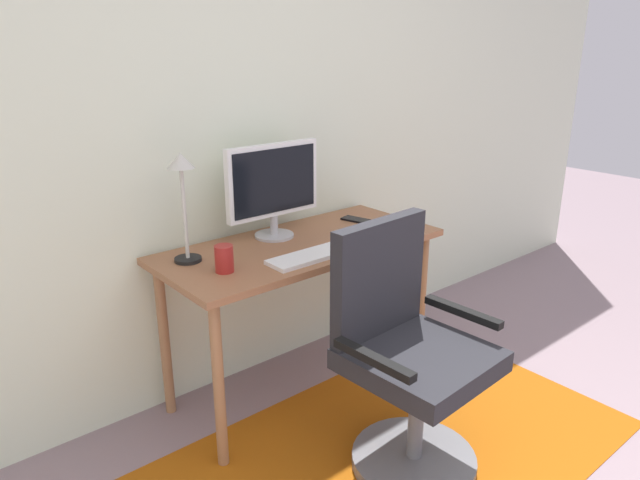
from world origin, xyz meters
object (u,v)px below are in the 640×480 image
at_px(keyboard, 315,255).
at_px(monitor, 273,184).
at_px(desk, 301,261).
at_px(office_chair, 407,366).
at_px(computer_mouse, 369,233).
at_px(cell_phone, 356,220).
at_px(desk_lamp, 182,185).
at_px(coffee_cup, 224,259).

bearing_deg(keyboard, monitor, 85.43).
bearing_deg(desk, office_chair, -91.59).
relative_size(desk, computer_mouse, 12.35).
bearing_deg(cell_phone, office_chair, -134.44).
bearing_deg(computer_mouse, office_chair, -120.04).
relative_size(computer_mouse, desk_lamp, 0.23).
xyz_separation_m(monitor, cell_phone, (0.46, -0.06, -0.24)).
xyz_separation_m(computer_mouse, cell_phone, (0.13, 0.23, -0.01)).
xyz_separation_m(keyboard, coffee_cup, (-0.37, 0.10, 0.04)).
bearing_deg(keyboard, desk, 69.56).
height_order(desk, desk_lamp, desk_lamp).
bearing_deg(coffee_cup, keyboard, -15.09).
height_order(coffee_cup, office_chair, office_chair).
bearing_deg(desk, monitor, 105.61).
xyz_separation_m(desk, coffee_cup, (-0.44, -0.08, 0.14)).
distance_m(desk, cell_phone, 0.44).
distance_m(desk, keyboard, 0.21).
height_order(computer_mouse, cell_phone, computer_mouse).
bearing_deg(desk_lamp, desk, -13.42).
bearing_deg(desk, keyboard, -110.44).
height_order(keyboard, coffee_cup, coffee_cup).
bearing_deg(cell_phone, desk, 177.58).
distance_m(computer_mouse, coffee_cup, 0.73).
xyz_separation_m(monitor, computer_mouse, (0.33, -0.28, -0.23)).
distance_m(computer_mouse, office_chair, 0.69).
distance_m(monitor, computer_mouse, 0.49).
xyz_separation_m(cell_phone, desk_lamp, (-0.91, 0.03, 0.31)).
bearing_deg(cell_phone, computer_mouse, -134.81).
distance_m(cell_phone, office_chair, 0.93).
relative_size(monitor, desk_lamp, 1.07).
distance_m(coffee_cup, cell_phone, 0.88).
bearing_deg(monitor, computer_mouse, -40.94).
bearing_deg(cell_phone, coffee_cup, 176.64).
bearing_deg(cell_phone, keyboard, -165.50).
distance_m(monitor, cell_phone, 0.52).
xyz_separation_m(monitor, office_chair, (0.02, -0.81, -0.56)).
bearing_deg(coffee_cup, cell_phone, 10.88).
xyz_separation_m(desk, desk_lamp, (-0.50, 0.12, 0.41)).
bearing_deg(desk_lamp, cell_phone, -1.91).
xyz_separation_m(coffee_cup, office_chair, (0.42, -0.59, -0.37)).
height_order(keyboard, office_chair, office_chair).
bearing_deg(monitor, desk, -74.39).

